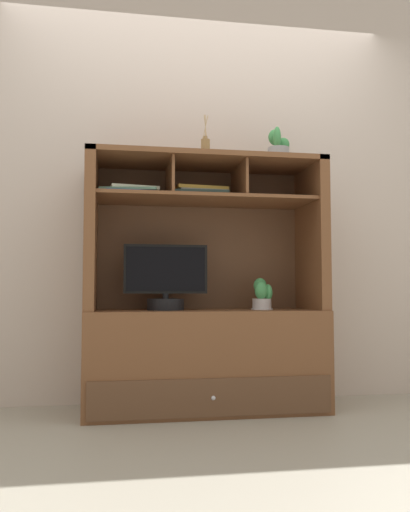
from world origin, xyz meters
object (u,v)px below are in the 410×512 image
media_console (205,330)px  potted_succulent (278,148)px  magazine_stack_left (200,194)px  tv_monitor (166,283)px  magazine_stack_centre (131,192)px  potted_orchid (262,296)px  diffuser_bottle (205,148)px

media_console → potted_succulent: potted_succulent is taller
magazine_stack_left → potted_succulent: potted_succulent is taller
tv_monitor → magazine_stack_centre: (-0.21, -0.02, 0.53)m
tv_monitor → potted_orchid: 0.59m
tv_monitor → media_console: bearing=2.7°
magazine_stack_centre → diffuser_bottle: diffuser_bottle is taller
tv_monitor → potted_orchid: bearing=-0.2°
tv_monitor → potted_orchid: (0.58, -0.00, -0.08)m
diffuser_bottle → potted_succulent: 0.45m
potted_orchid → magazine_stack_centre: magazine_stack_centre is taller
tv_monitor → diffuser_bottle: (0.23, -0.01, 0.81)m
media_console → diffuser_bottle: 1.08m
media_console → magazine_stack_left: media_console is taller
media_console → magazine_stack_centre: (-0.44, -0.03, 0.80)m
potted_succulent → tv_monitor: bearing=178.2°
tv_monitor → magazine_stack_centre: size_ratio=1.37×
media_console → magazine_stack_centre: 0.91m
media_console → magazine_stack_left: bearing=-166.7°
potted_orchid → media_console: bearing=177.8°
potted_succulent → magazine_stack_centre: bearing=179.8°
diffuser_bottle → potted_succulent: diffuser_bottle is taller
potted_succulent → potted_orchid: bearing=169.2°
potted_orchid → magazine_stack_left: 0.72m
magazine_stack_left → diffuser_bottle: 0.28m
media_console → potted_orchid: size_ratio=7.79×
magazine_stack_left → potted_orchid: bearing=-1.0°
tv_monitor → potted_succulent: (0.68, -0.02, 0.83)m
potted_orchid → diffuser_bottle: 0.95m
magazine_stack_centre → potted_succulent: bearing=-0.2°
potted_orchid → magazine_stack_centre: 0.99m
media_console → magazine_stack_centre: bearing=-176.1°
media_console → tv_monitor: 0.36m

